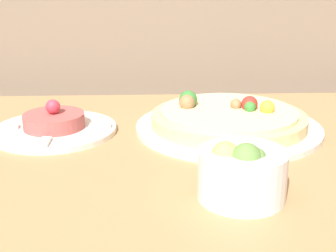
# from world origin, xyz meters

# --- Properties ---
(dining_table) EXTENTS (1.49, 0.76, 0.78)m
(dining_table) POSITION_xyz_m (0.00, 0.38, 0.68)
(dining_table) COLOR #AD7F51
(dining_table) RESTS_ON ground_plane
(pizza_plate) EXTENTS (0.35, 0.35, 0.07)m
(pizza_plate) POSITION_xyz_m (0.13, 0.49, 0.80)
(pizza_plate) COLOR silver
(pizza_plate) RESTS_ON dining_table
(tartare_plate) EXTENTS (0.23, 0.23, 0.06)m
(tartare_plate) POSITION_xyz_m (-0.19, 0.49, 0.79)
(tartare_plate) COLOR silver
(tartare_plate) RESTS_ON dining_table
(small_bowl) EXTENTS (0.12, 0.12, 0.08)m
(small_bowl) POSITION_xyz_m (0.10, 0.21, 0.82)
(small_bowl) COLOR white
(small_bowl) RESTS_ON dining_table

